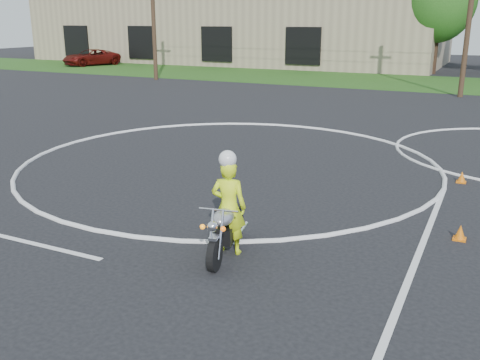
% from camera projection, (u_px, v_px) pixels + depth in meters
% --- Properties ---
extents(ground, '(120.00, 120.00, 0.00)m').
position_uv_depth(ground, '(176.00, 190.00, 13.28)').
color(ground, black).
rests_on(ground, ground).
extents(grass_strip, '(120.00, 10.00, 0.02)m').
position_uv_depth(grass_strip, '(389.00, 81.00, 36.53)').
color(grass_strip, '#1E4714').
rests_on(grass_strip, ground).
extents(course_markings, '(19.05, 19.05, 0.12)m').
position_uv_depth(course_markings, '(315.00, 160.00, 16.12)').
color(course_markings, silver).
rests_on(course_markings, ground).
extents(primary_motorcycle, '(0.68, 1.95, 1.03)m').
position_uv_depth(primary_motorcycle, '(226.00, 229.00, 9.48)').
color(primary_motorcycle, black).
rests_on(primary_motorcycle, ground).
extents(rider_primary_grp, '(0.70, 0.53, 1.92)m').
position_uv_depth(rider_primary_grp, '(229.00, 204.00, 9.47)').
color(rider_primary_grp, '#DEFF1A').
rests_on(rider_primary_grp, ground).
extents(pickup_grp, '(4.05, 5.71, 1.45)m').
position_uv_depth(pickup_grp, '(91.00, 57.00, 49.16)').
color(pickup_grp, '#530C09').
rests_on(pickup_grp, ground).
extents(traffic_cones, '(15.42, 13.62, 0.30)m').
position_uv_depth(traffic_cones, '(460.00, 194.00, 12.58)').
color(traffic_cones, orange).
rests_on(traffic_cones, ground).
extents(warehouse, '(41.00, 17.00, 8.30)m').
position_uv_depth(warehouse, '(237.00, 19.00, 54.06)').
color(warehouse, tan).
rests_on(warehouse, ground).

